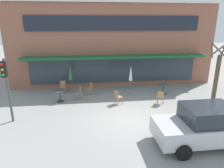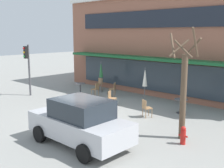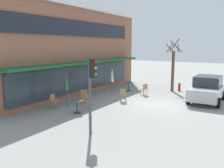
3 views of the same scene
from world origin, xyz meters
name	(u,v)px [view 3 (image 3 of 3)]	position (x,y,z in m)	size (l,w,h in m)	color
ground_plane	(155,105)	(0.00, 0.00, 0.00)	(80.00, 80.00, 0.00)	gray
building_facade	(44,49)	(0.00, 9.96, 3.49)	(16.63, 9.10, 6.98)	#935B47
cafe_table_near_wall	(129,85)	(3.32, 3.69, 0.52)	(0.70, 0.70, 0.76)	#333338
cafe_table_streetside	(77,104)	(-4.08, 3.09, 0.52)	(0.70, 0.70, 0.76)	#333338
patio_umbrella_green_folded	(66,81)	(-3.43, 4.46, 1.63)	(0.28, 0.28, 2.20)	#4C4C51
patio_umbrella_cream_folded	(112,75)	(0.86, 3.81, 1.63)	(0.28, 0.28, 2.20)	#4C4C51
cafe_chair_0	(144,88)	(2.42, 1.84, 0.53)	(0.53, 0.53, 0.89)	#9E754C
cafe_chair_1	(54,100)	(-4.08, 4.93, 0.53)	(0.40, 0.40, 0.89)	#9E754C
cafe_chair_2	(123,94)	(-0.31, 2.20, 0.53)	(0.52, 0.52, 0.89)	#9E754C
cafe_chair_3	(84,95)	(-2.06, 4.24, 0.53)	(0.54, 0.54, 0.89)	#9E754C
cafe_chair_4	(86,99)	(-2.84, 3.39, 0.53)	(0.48, 0.48, 0.89)	#9E754C
parked_sedan	(207,89)	(2.71, -2.65, 0.88)	(4.21, 2.03, 1.76)	#B7B7BC
street_tree	(173,68)	(5.16, 0.53, 1.99)	(1.26, 1.34, 4.37)	brown
traffic_light_pole	(92,82)	(-6.25, 0.44, 2.30)	(0.26, 0.44, 3.40)	#47474C
fire_hydrant	(179,87)	(5.51, 0.02, 0.35)	(0.36, 0.20, 0.71)	red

